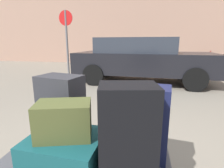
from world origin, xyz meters
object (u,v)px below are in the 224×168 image
object	(u,v)px
duffel_bag_olive_topmost_pile	(64,120)
suitcase_black_front_left	(127,136)
suitcase_teal_center	(66,152)
suitcase_navy_rear_left	(144,122)
bollard_kerb_mid	(222,65)
bicycle_leaning	(214,60)
parked_car	(142,59)
luggage_cart	(86,165)
bollard_kerb_near	(186,64)
no_parking_sign	(67,38)
suitcase_charcoal_rear_right	(62,108)

from	to	relation	value
duffel_bag_olive_topmost_pile	suitcase_black_front_left	bearing A→B (deg)	-22.48
suitcase_teal_center	suitcase_black_front_left	xyz separation A→B (m)	(0.47, -0.06, 0.21)
suitcase_navy_rear_left	bollard_kerb_mid	xyz separation A→B (m)	(3.43, 7.30, -0.35)
bollard_kerb_mid	bicycle_leaning	bearing A→B (deg)	83.82
parked_car	bicycle_leaning	distance (m)	5.71
suitcase_black_front_left	duffel_bag_olive_topmost_pile	distance (m)	0.47
luggage_cart	suitcase_teal_center	bearing A→B (deg)	-133.07
suitcase_black_front_left	bollard_kerb_near	world-z (taller)	suitcase_black_front_left
luggage_cart	suitcase_black_front_left	size ratio (longest dim) A/B	2.01
luggage_cart	duffel_bag_olive_topmost_pile	xyz separation A→B (m)	(-0.11, -0.12, 0.45)
bicycle_leaning	suitcase_teal_center	bearing A→B (deg)	-114.74
no_parking_sign	bicycle_leaning	bearing A→B (deg)	34.44
luggage_cart	no_parking_sign	size ratio (longest dim) A/B	0.59
no_parking_sign	bollard_kerb_near	bearing A→B (deg)	31.70
duffel_bag_olive_topmost_pile	no_parking_sign	size ratio (longest dim) A/B	0.17
suitcase_charcoal_rear_right	duffel_bag_olive_topmost_pile	size ratio (longest dim) A/B	1.65
suitcase_black_front_left	duffel_bag_olive_topmost_pile	bearing A→B (deg)	161.99
bicycle_leaning	luggage_cart	bearing A→B (deg)	-114.45
duffel_bag_olive_topmost_pile	bollard_kerb_mid	distance (m)	8.55
luggage_cart	suitcase_charcoal_rear_right	size ratio (longest dim) A/B	2.16
suitcase_charcoal_rear_right	bollard_kerb_mid	bearing A→B (deg)	72.78
parked_car	bollard_kerb_mid	world-z (taller)	parked_car
luggage_cart	no_parking_sign	bearing A→B (deg)	115.68
bicycle_leaning	bollard_kerb_near	bearing A→B (deg)	-139.07
suitcase_navy_rear_left	suitcase_charcoal_rear_right	distance (m)	0.78
suitcase_black_front_left	suitcase_navy_rear_left	size ratio (longest dim) A/B	1.13
bicycle_leaning	suitcase_navy_rear_left	bearing A→B (deg)	-112.27
bollard_kerb_mid	luggage_cart	bearing A→B (deg)	-117.65
suitcase_navy_rear_left	bicycle_leaning	xyz separation A→B (m)	(3.60, 8.78, -0.27)
suitcase_teal_center	no_parking_sign	bearing A→B (deg)	117.28
suitcase_teal_center	suitcase_navy_rear_left	distance (m)	0.65
bollard_kerb_mid	duffel_bag_olive_topmost_pile	bearing A→B (deg)	-117.93
suitcase_black_front_left	suitcase_charcoal_rear_right	distance (m)	0.79
suitcase_navy_rear_left	parked_car	size ratio (longest dim) A/B	0.14
duffel_bag_olive_topmost_pile	bicycle_leaning	size ratio (longest dim) A/B	0.23
suitcase_black_front_left	suitcase_charcoal_rear_right	size ratio (longest dim) A/B	1.07
suitcase_teal_center	duffel_bag_olive_topmost_pile	world-z (taller)	duffel_bag_olive_topmost_pile
suitcase_black_front_left	parked_car	xyz separation A→B (m)	(-0.00, 4.77, 0.08)
parked_car	duffel_bag_olive_topmost_pile	bearing A→B (deg)	-95.60
bollard_kerb_mid	no_parking_sign	world-z (taller)	no_parking_sign
parked_car	no_parking_sign	size ratio (longest dim) A/B	1.89
duffel_bag_olive_topmost_pile	bollard_kerb_mid	size ratio (longest dim) A/B	0.66
luggage_cart	suitcase_black_front_left	distance (m)	0.57
suitcase_teal_center	bollard_kerb_mid	size ratio (longest dim) A/B	0.92
suitcase_charcoal_rear_right	duffel_bag_olive_topmost_pile	distance (m)	0.42
suitcase_charcoal_rear_right	bollard_kerb_near	world-z (taller)	suitcase_charcoal_rear_right
luggage_cart	duffel_bag_olive_topmost_pile	world-z (taller)	duffel_bag_olive_topmost_pile
parked_car	bollard_kerb_near	size ratio (longest dim) A/B	7.49
suitcase_black_front_left	suitcase_navy_rear_left	xyz separation A→B (m)	(0.10, 0.31, -0.04)
luggage_cart	suitcase_teal_center	xyz separation A→B (m)	(-0.11, -0.12, 0.19)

